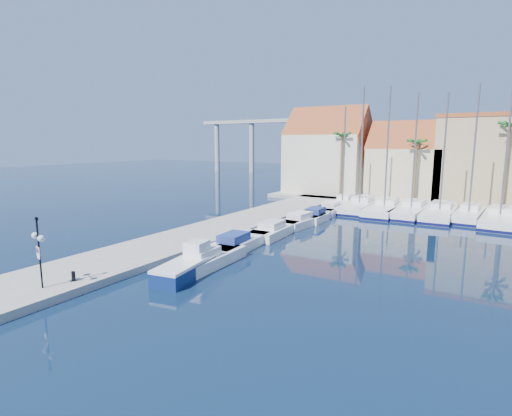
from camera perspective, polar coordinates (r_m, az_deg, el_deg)
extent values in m
plane|color=black|center=(20.64, -12.91, -14.99)|extent=(260.00, 260.00, 0.00)
cube|color=gray|center=(35.84, -8.26, -3.90)|extent=(6.00, 77.00, 0.50)
cube|color=gray|center=(61.96, 27.93, 0.71)|extent=(54.00, 16.00, 0.50)
cylinder|color=black|center=(24.78, -28.54, -5.66)|extent=(0.10, 0.10, 3.98)
cylinder|color=black|center=(24.82, -28.87, -3.54)|extent=(0.50, 0.17, 0.05)
cylinder|color=black|center=(24.35, -28.53, -3.74)|extent=(0.50, 0.17, 0.05)
sphere|color=white|center=(25.05, -29.03, -3.44)|extent=(0.36, 0.36, 0.36)
sphere|color=white|center=(24.11, -28.36, -3.85)|extent=(0.36, 0.36, 0.36)
cube|color=black|center=(24.40, -28.89, -1.36)|extent=(0.24, 0.17, 0.16)
cube|color=white|center=(24.74, -28.69, -5.46)|extent=(0.49, 0.15, 0.50)
cylinder|color=red|center=(24.72, -28.75, -5.35)|extent=(0.33, 0.09, 0.34)
cylinder|color=#1933A5|center=(24.72, -28.78, -5.36)|extent=(0.23, 0.07, 0.24)
cube|color=white|center=(24.83, -28.63, -6.24)|extent=(0.39, 0.12, 0.14)
cylinder|color=black|center=(25.69, -24.63, -8.84)|extent=(0.22, 0.22, 0.56)
cube|color=navy|center=(26.13, -9.66, -8.60)|extent=(2.76, 5.92, 0.85)
cube|color=white|center=(25.97, -9.70, -7.50)|extent=(2.76, 5.92, 0.19)
cube|color=white|center=(26.76, -8.43, -5.80)|extent=(1.45, 1.69, 1.04)
cube|color=white|center=(27.88, -6.78, -7.43)|extent=(2.35, 6.68, 0.80)
cube|color=white|center=(27.17, -7.63, -6.35)|extent=(1.56, 2.37, 0.60)
cube|color=white|center=(32.04, -2.52, -5.14)|extent=(2.84, 7.48, 0.80)
cube|color=navy|center=(31.25, -3.20, -4.19)|extent=(1.81, 2.67, 0.60)
cube|color=white|center=(36.83, 2.77, -3.21)|extent=(2.72, 7.34, 0.80)
cube|color=white|center=(36.05, 2.29, -2.35)|extent=(1.76, 2.62, 0.60)
cube|color=white|center=(41.39, 6.76, -1.86)|extent=(2.93, 7.50, 0.80)
cube|color=white|center=(40.63, 6.27, -1.06)|extent=(1.84, 2.69, 0.60)
cube|color=white|center=(44.54, 8.76, -1.10)|extent=(2.70, 7.18, 0.80)
cube|color=navy|center=(43.77, 8.48, -0.35)|extent=(1.73, 2.56, 0.60)
cube|color=white|center=(49.04, 10.87, -0.20)|extent=(2.48, 6.97, 0.80)
cube|color=white|center=(48.28, 10.64, 0.50)|extent=(1.64, 2.47, 0.60)
cube|color=white|center=(55.19, 12.98, 0.79)|extent=(2.07, 6.43, 0.80)
cube|color=white|center=(54.49, 12.80, 1.43)|extent=(1.44, 2.25, 0.60)
cube|color=white|center=(53.44, 12.36, 0.64)|extent=(2.23, 8.44, 1.00)
cube|color=#0D0F42|center=(53.49, 12.35, 0.30)|extent=(2.29, 8.50, 0.28)
cube|color=white|center=(54.12, 12.69, 1.59)|extent=(1.55, 2.54, 0.60)
cylinder|color=slate|center=(52.47, 12.45, 7.53)|extent=(0.20, 0.20, 11.84)
cube|color=white|center=(51.80, 14.69, 0.28)|extent=(3.26, 11.53, 1.00)
cube|color=#0D0F42|center=(51.85, 14.68, -0.07)|extent=(3.32, 11.59, 0.28)
cube|color=white|center=(52.78, 15.06, 1.31)|extent=(2.17, 3.49, 0.60)
cylinder|color=slate|center=(50.63, 14.87, 8.59)|extent=(0.20, 0.20, 13.99)
cube|color=white|center=(50.58, 17.98, -0.09)|extent=(3.41, 11.92, 1.00)
cube|color=#0D0F42|center=(50.63, 17.96, -0.45)|extent=(3.47, 11.98, 0.28)
cube|color=white|center=(51.61, 18.30, 0.98)|extent=(2.25, 3.61, 0.60)
cylinder|color=slate|center=(49.37, 18.27, 8.27)|extent=(0.20, 0.20, 13.73)
cube|color=white|center=(50.33, 21.40, -0.33)|extent=(3.45, 11.65, 1.00)
cube|color=#0D0F42|center=(50.38, 21.38, -0.68)|extent=(3.51, 11.71, 0.28)
cube|color=white|center=(51.33, 21.73, 0.74)|extent=(2.23, 3.54, 0.60)
cylinder|color=slate|center=(49.15, 21.74, 7.56)|extent=(0.20, 0.20, 12.85)
cube|color=white|center=(49.93, 24.81, -0.62)|extent=(3.04, 11.56, 1.00)
cube|color=#0D0F42|center=(49.98, 24.78, -0.98)|extent=(3.10, 11.62, 0.28)
cube|color=white|center=(50.94, 25.02, 0.46)|extent=(2.11, 3.47, 0.60)
cylinder|color=slate|center=(48.73, 25.29, 7.23)|extent=(0.20, 0.20, 12.69)
cube|color=white|center=(49.87, 28.15, -0.88)|extent=(3.07, 9.66, 1.00)
cube|color=#0D0F42|center=(49.92, 28.12, -1.24)|extent=(3.13, 9.72, 0.28)
cube|color=white|center=(50.69, 28.35, 0.17)|extent=(1.91, 2.96, 0.60)
cylinder|color=slate|center=(48.77, 28.74, 7.44)|extent=(0.20, 0.20, 13.48)
cube|color=white|center=(49.22, 31.51, -1.28)|extent=(3.81, 12.08, 1.00)
cube|color=#0D0F42|center=(49.27, 31.48, -1.65)|extent=(3.88, 12.14, 0.28)
cube|color=white|center=(50.28, 31.67, -0.17)|extent=(2.38, 3.70, 0.60)
cylinder|color=slate|center=(47.99, 32.20, 7.02)|extent=(0.20, 0.20, 13.28)
cube|color=beige|center=(64.76, 10.20, 6.21)|extent=(12.00, 9.00, 9.00)
cube|color=brown|center=(64.68, 10.32, 10.20)|extent=(12.30, 9.00, 9.00)
cube|color=#C1AF88|center=(61.54, 20.68, 4.67)|extent=(10.00, 8.00, 7.00)
cube|color=brown|center=(61.38, 20.87, 7.92)|extent=(10.30, 8.00, 8.00)
cube|color=tan|center=(61.38, 31.14, 5.78)|extent=(14.00, 10.00, 11.00)
cube|color=brown|center=(61.42, 31.61, 11.13)|extent=(14.20, 10.20, 0.50)
cylinder|color=brown|center=(58.70, 12.09, 5.84)|extent=(0.36, 0.36, 9.00)
sphere|color=#195A1F|center=(58.61, 12.23, 10.09)|extent=(2.60, 2.60, 2.60)
cylinder|color=brown|center=(56.24, 21.75, 4.72)|extent=(0.36, 0.36, 8.00)
sphere|color=#195A1F|center=(56.10, 21.99, 8.64)|extent=(2.60, 2.60, 2.60)
cylinder|color=brown|center=(55.41, 32.08, 4.94)|extent=(0.36, 0.36, 10.00)
sphere|color=#195A1F|center=(55.36, 32.52, 9.94)|extent=(2.60, 2.60, 2.60)
cube|color=#9E9E99|center=(108.40, 3.06, 12.33)|extent=(48.00, 2.20, 0.90)
cylinder|color=#9E9E99|center=(119.06, -5.58, 8.67)|extent=(1.40, 1.40, 14.00)
cylinder|color=#9E9E99|center=(112.28, -0.61, 8.67)|extent=(1.40, 1.40, 14.00)
cylinder|color=#9E9E99|center=(106.43, 4.94, 8.60)|extent=(1.40, 1.40, 14.00)
cylinder|color=#9E9E99|center=(101.67, 11.08, 8.42)|extent=(1.40, 1.40, 14.00)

